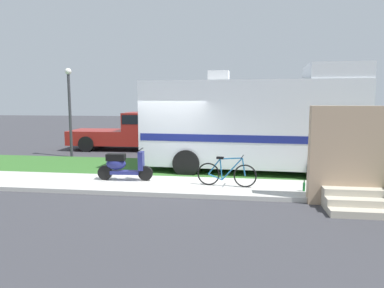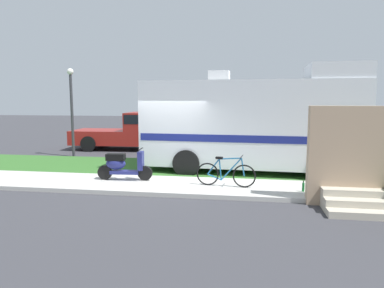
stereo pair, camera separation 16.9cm
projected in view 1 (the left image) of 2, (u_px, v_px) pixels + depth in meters
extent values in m
plane|color=#38383D|center=(167.00, 178.00, 11.40)|extent=(80.00, 80.00, 0.00)
cube|color=beige|center=(158.00, 185.00, 10.21)|extent=(24.00, 2.00, 0.12)
cube|color=#336628|center=(175.00, 168.00, 12.87)|extent=(24.00, 3.40, 0.08)
cube|color=silver|center=(250.00, 123.00, 12.22)|extent=(7.39, 2.85, 2.87)
cube|color=silver|center=(335.00, 73.00, 11.49)|extent=(1.92, 2.44, 0.50)
cube|color=navy|center=(249.00, 135.00, 12.27)|extent=(7.25, 2.86, 0.24)
cube|color=black|center=(362.00, 109.00, 11.48)|extent=(0.19, 2.10, 0.90)
cube|color=silver|center=(219.00, 76.00, 12.22)|extent=(0.73, 0.64, 0.36)
cylinder|color=black|center=(311.00, 156.00, 13.12)|extent=(0.91, 0.33, 0.90)
cylinder|color=black|center=(322.00, 168.00, 10.80)|extent=(0.91, 0.33, 0.90)
cylinder|color=black|center=(199.00, 153.00, 13.91)|extent=(0.91, 0.33, 0.90)
cylinder|color=black|center=(186.00, 163.00, 11.60)|extent=(0.91, 0.33, 0.90)
cylinder|color=black|center=(145.00, 173.00, 10.54)|extent=(0.45, 0.13, 0.44)
cylinder|color=black|center=(105.00, 173.00, 10.64)|extent=(0.45, 0.13, 0.44)
cube|color=navy|center=(125.00, 172.00, 10.59)|extent=(0.88, 0.33, 0.10)
cube|color=black|center=(116.00, 157.00, 10.55)|extent=(0.58, 0.30, 0.20)
ellipsoid|color=navy|center=(116.00, 164.00, 10.57)|extent=(0.62, 0.34, 0.36)
cube|color=navy|center=(141.00, 161.00, 10.50)|extent=(0.16, 0.33, 0.56)
cylinder|color=black|center=(141.00, 149.00, 10.46)|extent=(0.07, 0.50, 0.04)
sphere|color=white|center=(141.00, 155.00, 10.48)|extent=(0.12, 0.12, 0.12)
torus|color=black|center=(245.00, 176.00, 9.72)|extent=(0.65, 0.11, 0.65)
torus|color=black|center=(208.00, 174.00, 9.97)|extent=(0.65, 0.11, 0.65)
cylinder|color=#1E6699|center=(232.00, 169.00, 9.78)|extent=(0.59, 0.10, 0.67)
cylinder|color=#1E6699|center=(221.00, 169.00, 9.86)|extent=(0.10, 0.05, 0.60)
cylinder|color=#1E6699|center=(231.00, 158.00, 9.75)|extent=(0.62, 0.10, 0.09)
cylinder|color=#1E6699|center=(215.00, 177.00, 9.93)|extent=(0.41, 0.08, 0.18)
cylinder|color=#1E6699|center=(214.00, 166.00, 9.90)|extent=(0.36, 0.08, 0.47)
cylinder|color=#1E6699|center=(244.00, 167.00, 9.69)|extent=(0.12, 0.05, 0.51)
cube|color=black|center=(220.00, 158.00, 9.83)|extent=(0.21, 0.12, 0.06)
cylinder|color=black|center=(242.00, 157.00, 9.67)|extent=(0.09, 0.52, 0.03)
cube|color=maroon|center=(149.00, 129.00, 17.63)|extent=(2.38, 2.06, 1.60)
cube|color=black|center=(149.00, 119.00, 17.57)|extent=(2.27, 2.07, 0.44)
cube|color=maroon|center=(100.00, 137.00, 17.95)|extent=(2.90, 2.07, 0.70)
cylinder|color=black|center=(157.00, 140.00, 18.64)|extent=(0.77, 0.27, 0.76)
cylinder|color=black|center=(149.00, 145.00, 16.76)|extent=(0.77, 0.27, 0.76)
cylinder|color=black|center=(101.00, 140.00, 18.96)|extent=(0.77, 0.27, 0.76)
cylinder|color=black|center=(86.00, 144.00, 17.08)|extent=(0.77, 0.27, 0.76)
cube|color=#BCB29E|center=(358.00, 209.00, 7.95)|extent=(1.40, 0.96, 0.16)
cube|color=#BCB29E|center=(356.00, 200.00, 8.09)|extent=(1.40, 0.64, 0.16)
cube|color=#BCB29E|center=(354.00, 192.00, 8.23)|extent=(1.40, 0.32, 0.16)
cube|color=tan|center=(352.00, 156.00, 8.43)|extent=(2.00, 0.30, 2.40)
cylinder|color=brown|center=(349.00, 185.00, 9.60)|extent=(0.06, 0.06, 0.19)
cylinder|color=brown|center=(349.00, 181.00, 9.59)|extent=(0.03, 0.03, 0.04)
cylinder|color=black|center=(349.00, 180.00, 9.59)|extent=(0.03, 0.03, 0.01)
cylinder|color=#19722D|center=(304.00, 187.00, 9.34)|extent=(0.06, 0.06, 0.23)
cylinder|color=#19722D|center=(304.00, 182.00, 9.32)|extent=(0.03, 0.03, 0.05)
cylinder|color=black|center=(304.00, 181.00, 9.32)|extent=(0.03, 0.03, 0.02)
cylinder|color=#333338|center=(70.00, 116.00, 15.40)|extent=(0.12, 0.12, 3.62)
sphere|color=silver|center=(68.00, 71.00, 15.15)|extent=(0.28, 0.28, 0.28)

